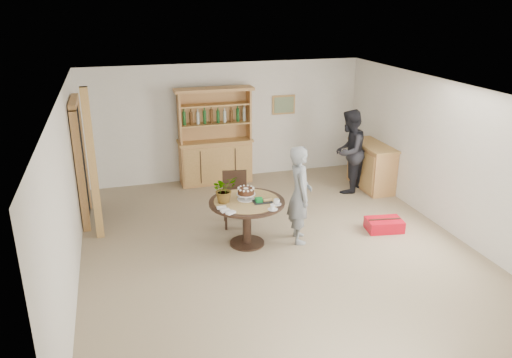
% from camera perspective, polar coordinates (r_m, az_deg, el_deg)
% --- Properties ---
extents(ground, '(7.00, 7.00, 0.00)m').
position_cam_1_polar(ground, '(8.06, 2.35, -7.83)').
color(ground, tan).
rests_on(ground, ground).
extents(room_shell, '(6.04, 7.04, 2.52)m').
position_cam_1_polar(room_shell, '(7.41, 2.54, 4.18)').
color(room_shell, white).
rests_on(room_shell, ground).
extents(doorway, '(0.13, 1.10, 2.18)m').
position_cam_1_polar(doorway, '(9.16, -19.47, 2.00)').
color(doorway, black).
rests_on(doorway, ground).
extents(pine_post, '(0.12, 0.12, 2.50)m').
position_cam_1_polar(pine_post, '(8.34, -18.18, 1.47)').
color(pine_post, tan).
rests_on(pine_post, ground).
extents(hutch, '(1.62, 0.54, 2.04)m').
position_cam_1_polar(hutch, '(10.63, -4.68, 3.18)').
color(hutch, tan).
rests_on(hutch, ground).
extents(sideboard, '(0.54, 1.26, 0.94)m').
position_cam_1_polar(sideboard, '(10.61, 13.07, 1.46)').
color(sideboard, tan).
rests_on(sideboard, ground).
extents(dining_table, '(1.20, 1.20, 0.76)m').
position_cam_1_polar(dining_table, '(7.91, -1.05, -3.52)').
color(dining_table, black).
rests_on(dining_table, ground).
extents(dining_chair, '(0.49, 0.49, 0.95)m').
position_cam_1_polar(dining_chair, '(8.68, -2.40, -1.82)').
color(dining_chair, black).
rests_on(dining_chair, ground).
extents(birthday_cake, '(0.30, 0.30, 0.20)m').
position_cam_1_polar(birthday_cake, '(7.84, -1.16, -1.51)').
color(birthday_cake, white).
rests_on(birthday_cake, dining_table).
extents(flower_vase, '(0.47, 0.44, 0.42)m').
position_cam_1_polar(flower_vase, '(7.73, -3.67, -1.17)').
color(flower_vase, '#3F7233').
rests_on(flower_vase, dining_table).
extents(gift_tray, '(0.30, 0.20, 0.08)m').
position_cam_1_polar(gift_tray, '(7.78, 0.71, -2.47)').
color(gift_tray, black).
rests_on(gift_tray, dining_table).
extents(coffee_cup_a, '(0.15, 0.15, 0.09)m').
position_cam_1_polar(coffee_cup_a, '(7.69, 2.37, -2.65)').
color(coffee_cup_a, silver).
rests_on(coffee_cup_a, dining_table).
extents(coffee_cup_b, '(0.15, 0.15, 0.08)m').
position_cam_1_polar(coffee_cup_b, '(7.51, 1.91, -3.27)').
color(coffee_cup_b, silver).
rests_on(coffee_cup_b, dining_table).
extents(napkins, '(0.24, 0.33, 0.03)m').
position_cam_1_polar(napkins, '(7.47, -3.46, -3.59)').
color(napkins, white).
rests_on(napkins, dining_table).
extents(teen_boy, '(0.49, 0.65, 1.61)m').
position_cam_1_polar(teen_boy, '(7.99, 5.03, -1.79)').
color(teen_boy, slate).
rests_on(teen_boy, ground).
extents(adult_person, '(1.04, 1.03, 1.70)m').
position_cam_1_polar(adult_person, '(10.21, 10.58, 3.12)').
color(adult_person, black).
rests_on(adult_person, ground).
extents(red_suitcase, '(0.65, 0.48, 0.21)m').
position_cam_1_polar(red_suitcase, '(8.85, 14.43, -5.09)').
color(red_suitcase, red).
rests_on(red_suitcase, ground).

